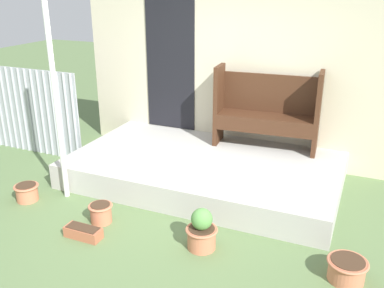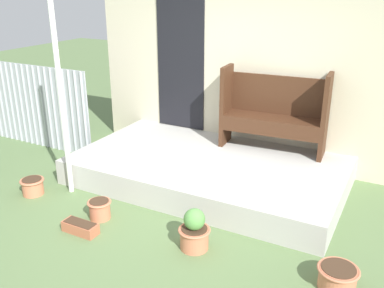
{
  "view_description": "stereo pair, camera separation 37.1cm",
  "coord_description": "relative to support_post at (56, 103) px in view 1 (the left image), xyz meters",
  "views": [
    {
      "loc": [
        1.94,
        -3.88,
        2.56
      ],
      "look_at": [
        0.12,
        0.35,
        0.79
      ],
      "focal_mm": 40.0,
      "sensor_mm": 36.0,
      "label": 1
    },
    {
      "loc": [
        2.27,
        -3.72,
        2.56
      ],
      "look_at": [
        0.12,
        0.35,
        0.79
      ],
      "focal_mm": 40.0,
      "sensor_mm": 36.0,
      "label": 2
    }
  ],
  "objects": [
    {
      "name": "support_post",
      "position": [
        0.0,
        0.0,
        0.0
      ],
      "size": [
        0.06,
        0.06,
        2.44
      ],
      "color": "white",
      "rests_on": "ground_plane"
    },
    {
      "name": "flower_pot_far_right",
      "position": [
        3.38,
        -0.31,
        -1.1
      ],
      "size": [
        0.37,
        0.37,
        0.21
      ],
      "color": "#C67251",
      "rests_on": "ground_plane"
    },
    {
      "name": "planter_box_rect",
      "position": [
        0.77,
        -0.69,
        -1.16
      ],
      "size": [
        0.4,
        0.16,
        0.12
      ],
      "color": "#B26042",
      "rests_on": "ground_plane"
    },
    {
      "name": "bench",
      "position": [
        2.07,
        1.83,
        -0.31
      ],
      "size": [
        1.45,
        0.5,
        1.12
      ],
      "rotation": [
        0.0,
        0.0,
        0.07
      ],
      "color": "#422616",
      "rests_on": "porch_slab"
    },
    {
      "name": "house_wall",
      "position": [
        1.4,
        2.1,
        0.08
      ],
      "size": [
        4.71,
        0.08,
        2.6
      ],
      "color": "beige",
      "rests_on": "ground_plane"
    },
    {
      "name": "ground_plane",
      "position": [
        1.43,
        0.08,
        -1.22
      ],
      "size": [
        24.0,
        24.0,
        0.0
      ],
      "primitive_type": "plane",
      "color": "#5B7547"
    },
    {
      "name": "fence_corrugated",
      "position": [
        -1.86,
        1.02,
        -0.56
      ],
      "size": [
        2.66,
        0.05,
        1.33
      ],
      "color": "#9EA3A8",
      "rests_on": "ground_plane"
    },
    {
      "name": "flower_pot_left",
      "position": [
        -0.37,
        -0.29,
        -1.1
      ],
      "size": [
        0.3,
        0.3,
        0.21
      ],
      "color": "#C67251",
      "rests_on": "ground_plane"
    },
    {
      "name": "flower_pot_right",
      "position": [
        1.99,
        -0.37,
        -1.03
      ],
      "size": [
        0.33,
        0.33,
        0.44
      ],
      "color": "#C67251",
      "rests_on": "ground_plane"
    },
    {
      "name": "flower_pot_middle",
      "position": [
        0.76,
        -0.36,
        -1.1
      ],
      "size": [
        0.28,
        0.28,
        0.22
      ],
      "color": "#C67251",
      "rests_on": "ground_plane"
    },
    {
      "name": "porch_slab",
      "position": [
        1.44,
        1.08,
        -1.05
      ],
      "size": [
        3.51,
        1.99,
        0.34
      ],
      "color": "#B2AFA8",
      "rests_on": "ground_plane"
    }
  ]
}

